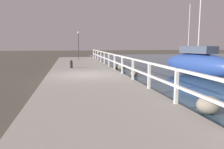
% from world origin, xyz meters
% --- Properties ---
extents(ground_plane, '(120.00, 120.00, 0.00)m').
position_xyz_m(ground_plane, '(0.00, 0.00, 0.00)').
color(ground_plane, '#4C473D').
extents(dock_walkway, '(4.61, 36.00, 0.31)m').
position_xyz_m(dock_walkway, '(0.00, 0.00, 0.15)').
color(dock_walkway, '#9E998E').
rests_on(dock_walkway, ground).
extents(railing, '(0.10, 32.50, 1.10)m').
position_xyz_m(railing, '(2.21, -0.00, 1.05)').
color(railing, white).
rests_on(railing, dock_walkway).
extents(boulder_far_strip, '(0.52, 0.47, 0.39)m').
position_xyz_m(boulder_far_strip, '(3.22, 0.76, 0.19)').
color(boulder_far_strip, slate).
rests_on(boulder_far_strip, ground).
extents(boulder_downstream, '(0.74, 0.66, 0.55)m').
position_xyz_m(boulder_downstream, '(3.18, -7.17, 0.28)').
color(boulder_downstream, gray).
rests_on(boulder_downstream, ground).
extents(boulder_water_edge, '(0.46, 0.41, 0.34)m').
position_xyz_m(boulder_water_edge, '(2.96, 5.20, 0.17)').
color(boulder_water_edge, '#666056').
rests_on(boulder_water_edge, ground).
extents(boulder_upstream, '(0.69, 0.62, 0.52)m').
position_xyz_m(boulder_upstream, '(3.23, 4.32, 0.26)').
color(boulder_upstream, slate).
rests_on(boulder_upstream, ground).
extents(mooring_bollard, '(0.20, 0.20, 0.61)m').
position_xyz_m(mooring_bollard, '(-0.83, 3.78, 0.61)').
color(mooring_bollard, black).
rests_on(mooring_bollard, dock_walkway).
extents(dock_lamp, '(0.23, 0.23, 3.22)m').
position_xyz_m(dock_lamp, '(0.11, 12.44, 2.54)').
color(dock_lamp, '#2D2D33').
rests_on(dock_lamp, dock_walkway).
extents(sailboat_blue, '(2.99, 6.02, 7.91)m').
position_xyz_m(sailboat_blue, '(7.33, 0.05, 0.86)').
color(sailboat_blue, '#2D4C9E').
rests_on(sailboat_blue, water_surface).
extents(sailboat_black, '(2.72, 5.47, 6.11)m').
position_xyz_m(sailboat_black, '(11.14, 7.84, 0.77)').
color(sailboat_black, black).
rests_on(sailboat_black, water_surface).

